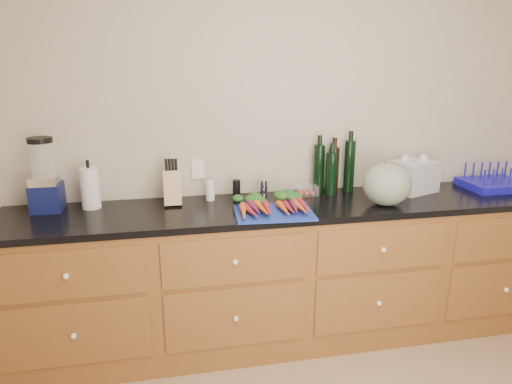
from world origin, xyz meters
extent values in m
cube|color=beige|center=(0.00, 1.62, 1.30)|extent=(4.10, 0.05, 2.60)
cube|color=brown|center=(0.00, 1.30, 0.45)|extent=(3.60, 0.60, 0.90)
cube|color=brown|center=(-1.35, 0.99, 0.72)|extent=(0.82, 0.01, 0.28)
sphere|color=white|center=(-1.35, 0.98, 0.72)|extent=(0.03, 0.03, 0.03)
cube|color=brown|center=(-1.35, 0.99, 0.36)|extent=(0.82, 0.01, 0.38)
sphere|color=white|center=(-1.35, 0.98, 0.36)|extent=(0.03, 0.03, 0.03)
cube|color=brown|center=(-0.45, 0.99, 0.72)|extent=(0.82, 0.01, 0.28)
sphere|color=white|center=(-0.45, 0.98, 0.72)|extent=(0.03, 0.03, 0.03)
cube|color=brown|center=(-0.45, 0.99, 0.36)|extent=(0.82, 0.01, 0.38)
sphere|color=white|center=(-0.45, 0.98, 0.36)|extent=(0.03, 0.03, 0.03)
cube|color=brown|center=(0.45, 0.99, 0.72)|extent=(0.82, 0.01, 0.28)
sphere|color=white|center=(0.45, 0.98, 0.72)|extent=(0.03, 0.03, 0.03)
cube|color=brown|center=(0.45, 0.99, 0.36)|extent=(0.82, 0.01, 0.38)
sphere|color=white|center=(0.45, 0.98, 0.36)|extent=(0.03, 0.03, 0.03)
cube|color=brown|center=(1.35, 0.99, 0.36)|extent=(0.82, 0.01, 0.38)
sphere|color=white|center=(1.35, 0.98, 0.36)|extent=(0.03, 0.03, 0.03)
cube|color=black|center=(0.00, 1.30, 0.92)|extent=(3.64, 0.62, 0.04)
cube|color=#182F9A|center=(-0.19, 1.14, 0.95)|extent=(0.48, 0.38, 0.01)
cone|color=orange|center=(-0.38, 1.12, 0.97)|extent=(0.04, 0.21, 0.04)
cone|color=maroon|center=(-0.34, 1.12, 0.97)|extent=(0.04, 0.21, 0.04)
cone|color=#672045|center=(-0.31, 1.12, 0.97)|extent=(0.04, 0.21, 0.04)
cone|color=orange|center=(-0.27, 1.12, 0.97)|extent=(0.04, 0.21, 0.04)
cone|color=maroon|center=(-0.24, 1.12, 0.97)|extent=(0.04, 0.21, 0.04)
ellipsoid|color=#1F4115|center=(-0.31, 1.28, 0.98)|extent=(0.21, 0.13, 0.06)
cone|color=orange|center=(-0.14, 1.12, 0.97)|extent=(0.04, 0.21, 0.04)
cone|color=maroon|center=(-0.11, 1.12, 0.97)|extent=(0.04, 0.21, 0.04)
cone|color=#672045|center=(-0.07, 1.12, 0.97)|extent=(0.04, 0.21, 0.04)
cone|color=orange|center=(-0.04, 1.12, 0.97)|extent=(0.04, 0.21, 0.04)
cone|color=maroon|center=(-0.01, 1.12, 0.97)|extent=(0.04, 0.21, 0.04)
ellipsoid|color=#1F4115|center=(-0.07, 1.28, 0.98)|extent=(0.21, 0.13, 0.06)
ellipsoid|color=slate|center=(0.53, 1.17, 1.07)|extent=(0.30, 0.30, 0.27)
cube|color=#0E1444|center=(-1.51, 1.46, 1.02)|extent=(0.18, 0.18, 0.17)
cube|color=silver|center=(-1.51, 1.43, 1.13)|extent=(0.15, 0.10, 0.05)
cylinder|color=white|center=(-1.51, 1.46, 1.24)|extent=(0.13, 0.13, 0.23)
cylinder|color=black|center=(-1.51, 1.46, 1.37)|extent=(0.14, 0.14, 0.03)
cylinder|color=silver|center=(-1.26, 1.46, 1.07)|extent=(0.11, 0.11, 0.25)
cube|color=tan|center=(-0.77, 1.44, 1.05)|extent=(0.11, 0.11, 0.21)
cylinder|color=white|center=(-0.53, 1.48, 1.00)|extent=(0.05, 0.05, 0.13)
cylinder|color=black|center=(-0.36, 1.48, 1.00)|extent=(0.05, 0.05, 0.13)
cylinder|color=white|center=(-0.18, 1.48, 1.00)|extent=(0.05, 0.05, 0.12)
cube|color=white|center=(0.11, 1.47, 0.97)|extent=(0.15, 0.12, 0.07)
cylinder|color=black|center=(0.21, 1.52, 1.10)|extent=(0.07, 0.07, 0.33)
cylinder|color=black|center=(0.32, 1.53, 1.09)|extent=(0.07, 0.07, 0.31)
cylinder|color=black|center=(0.43, 1.52, 1.12)|extent=(0.07, 0.07, 0.35)
cylinder|color=black|center=(0.28, 1.45, 1.08)|extent=(0.07, 0.07, 0.29)
cube|color=#1613AD|center=(1.47, 1.38, 0.97)|extent=(0.41, 0.33, 0.05)
camera|label=1|loc=(-0.79, -1.35, 1.81)|focal=32.00mm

